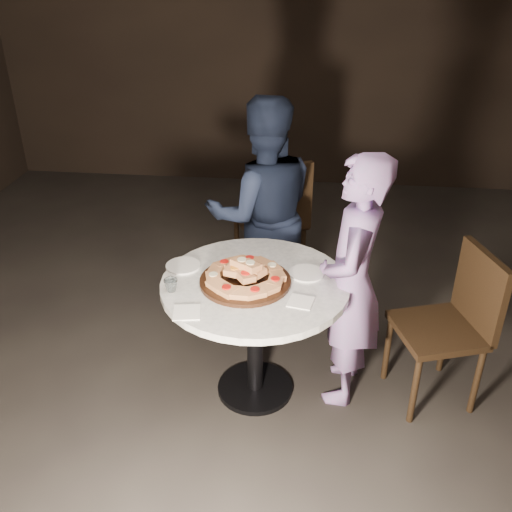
# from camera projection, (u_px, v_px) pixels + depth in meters

# --- Properties ---
(floor) EXTENTS (7.00, 7.00, 0.00)m
(floor) POSITION_uv_depth(u_px,v_px,m) (239.00, 392.00, 3.44)
(floor) COLOR black
(floor) RESTS_ON ground
(table) EXTENTS (1.33, 1.33, 0.77)m
(table) POSITION_uv_depth(u_px,v_px,m) (255.00, 303.00, 3.16)
(table) COLOR black
(table) RESTS_ON ground
(serving_board) EXTENTS (0.63, 0.63, 0.02)m
(serving_board) POSITION_uv_depth(u_px,v_px,m) (245.00, 281.00, 3.07)
(serving_board) COLOR black
(serving_board) RESTS_ON table
(focaccia_pile) EXTENTS (0.44, 0.43, 0.12)m
(focaccia_pile) POSITION_uv_depth(u_px,v_px,m) (246.00, 274.00, 3.05)
(focaccia_pile) COLOR #BE7B49
(focaccia_pile) RESTS_ON serving_board
(plate_left) EXTENTS (0.24, 0.24, 0.01)m
(plate_left) POSITION_uv_depth(u_px,v_px,m) (183.00, 266.00, 3.23)
(plate_left) COLOR white
(plate_left) RESTS_ON table
(plate_right) EXTENTS (0.23, 0.23, 0.01)m
(plate_right) POSITION_uv_depth(u_px,v_px,m) (306.00, 273.00, 3.16)
(plate_right) COLOR white
(plate_right) RESTS_ON table
(water_glass) EXTENTS (0.08, 0.08, 0.07)m
(water_glass) POSITION_uv_depth(u_px,v_px,m) (171.00, 285.00, 2.99)
(water_glass) COLOR silver
(water_glass) RESTS_ON table
(napkin_near) EXTENTS (0.15, 0.15, 0.01)m
(napkin_near) POSITION_uv_depth(u_px,v_px,m) (187.00, 312.00, 2.83)
(napkin_near) COLOR white
(napkin_near) RESTS_ON table
(napkin_far) EXTENTS (0.15, 0.15, 0.01)m
(napkin_far) POSITION_uv_depth(u_px,v_px,m) (301.00, 302.00, 2.91)
(napkin_far) COLOR white
(napkin_far) RESTS_ON table
(chair_far) EXTENTS (0.64, 0.65, 1.03)m
(chair_far) POSITION_uv_depth(u_px,v_px,m) (274.00, 214.00, 4.27)
(chair_far) COLOR black
(chair_far) RESTS_ON ground
(chair_right) EXTENTS (0.57, 0.56, 0.94)m
(chair_right) POSITION_uv_depth(u_px,v_px,m) (455.00, 318.00, 3.19)
(chair_right) COLOR black
(chair_right) RESTS_ON ground
(diner_navy) EXTENTS (0.90, 0.77, 1.58)m
(diner_navy) POSITION_uv_depth(u_px,v_px,m) (263.00, 214.00, 3.81)
(diner_navy) COLOR black
(diner_navy) RESTS_ON ground
(diner_teal) EXTENTS (0.43, 0.59, 1.49)m
(diner_teal) POSITION_uv_depth(u_px,v_px,m) (352.00, 283.00, 3.12)
(diner_teal) COLOR #8067A4
(diner_teal) RESTS_ON ground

